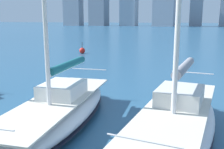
% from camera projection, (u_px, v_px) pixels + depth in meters
% --- Properties ---
extents(sailboat_grey, '(3.12, 8.45, 9.68)m').
position_uv_depth(sailboat_grey, '(176.00, 122.00, 8.90)').
color(sailboat_grey, white).
rests_on(sailboat_grey, ground).
extents(sailboat_teal, '(3.31, 8.82, 12.27)m').
position_uv_depth(sailboat_teal, '(58.00, 109.00, 10.34)').
color(sailboat_teal, silver).
rests_on(sailboat_teal, ground).
extents(channel_buoy, '(0.70, 0.70, 1.40)m').
position_uv_depth(channel_buoy, '(82.00, 51.00, 31.88)').
color(channel_buoy, red).
rests_on(channel_buoy, ground).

